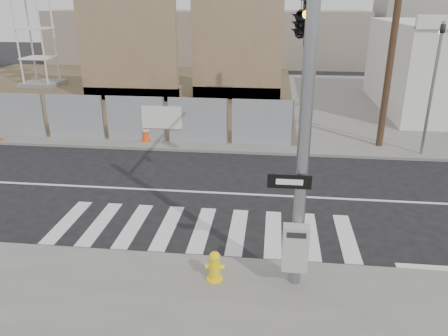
# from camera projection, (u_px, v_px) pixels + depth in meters

# --- Properties ---
(ground) EXTENTS (100.00, 100.00, 0.00)m
(ground) POSITION_uv_depth(u_px,v_px,m) (214.00, 193.00, 14.66)
(ground) COLOR black
(ground) RESTS_ON ground
(sidewalk_far) EXTENTS (50.00, 20.00, 0.12)m
(sidewalk_far) POSITION_uv_depth(u_px,v_px,m) (244.00, 100.00, 27.60)
(sidewalk_far) COLOR slate
(sidewalk_far) RESTS_ON ground
(signal_pole) EXTENTS (0.96, 5.87, 7.00)m
(signal_pole) POSITION_uv_depth(u_px,v_px,m) (301.00, 56.00, 10.77)
(signal_pole) COLOR gray
(signal_pole) RESTS_ON sidewalk_near
(far_signal_pole) EXTENTS (0.16, 0.20, 5.60)m
(far_signal_pole) POSITION_uv_depth(u_px,v_px,m) (435.00, 71.00, 16.80)
(far_signal_pole) COLOR gray
(far_signal_pole) RESTS_ON sidewalk_far
(chain_link_fence) EXTENTS (24.60, 0.04, 2.00)m
(chain_link_fence) POSITION_uv_depth(u_px,v_px,m) (13.00, 115.00, 19.96)
(chain_link_fence) COLOR gray
(chain_link_fence) RESTS_ON sidewalk_far
(concrete_wall_left) EXTENTS (6.00, 1.30, 8.00)m
(concrete_wall_left) POSITION_uv_depth(u_px,v_px,m) (128.00, 47.00, 26.29)
(concrete_wall_left) COLOR #7C634A
(concrete_wall_left) RESTS_ON sidewalk_far
(concrete_wall_right) EXTENTS (5.50, 1.30, 8.00)m
(concrete_wall_right) POSITION_uv_depth(u_px,v_px,m) (237.00, 46.00, 26.52)
(concrete_wall_right) COLOR #7C634A
(concrete_wall_right) RESTS_ON sidewalk_far
(utility_pole_right) EXTENTS (1.60, 0.28, 10.00)m
(utility_pole_right) POSITION_uv_depth(u_px,v_px,m) (396.00, 23.00, 17.16)
(utility_pole_right) COLOR #452F20
(utility_pole_right) RESTS_ON sidewalk_far
(fire_hydrant) EXTENTS (0.46, 0.46, 0.72)m
(fire_hydrant) POSITION_uv_depth(u_px,v_px,m) (215.00, 266.00, 9.82)
(fire_hydrant) COLOR yellow
(fire_hydrant) RESTS_ON sidewalk_near
(traffic_cone_c) EXTENTS (0.48, 0.48, 0.76)m
(traffic_cone_c) POSITION_uv_depth(u_px,v_px,m) (69.00, 127.00, 20.38)
(traffic_cone_c) COLOR orange
(traffic_cone_c) RESTS_ON sidewalk_far
(traffic_cone_d) EXTENTS (0.48, 0.48, 0.75)m
(traffic_cone_d) POSITION_uv_depth(u_px,v_px,m) (146.00, 133.00, 19.48)
(traffic_cone_d) COLOR #FF460D
(traffic_cone_d) RESTS_ON sidewalk_far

